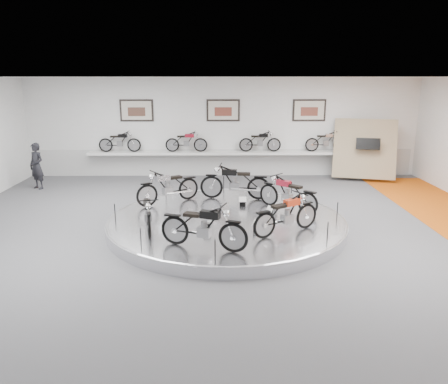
{
  "coord_description": "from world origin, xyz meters",
  "views": [
    {
      "loc": [
        -0.24,
        -10.96,
        3.99
      ],
      "look_at": [
        -0.06,
        0.6,
        0.95
      ],
      "focal_mm": 35.0,
      "sensor_mm": 36.0,
      "label": 1
    }
  ],
  "objects_px": {
    "bike_b": "(235,182)",
    "bike_f": "(286,214)",
    "bike_a": "(288,193)",
    "visitor": "(37,166)",
    "bike_c": "(168,187)",
    "bike_d": "(148,213)",
    "shelf": "(223,153)",
    "display_platform": "(226,223)",
    "bike_e": "(203,226)"
  },
  "relations": [
    {
      "from": "bike_e",
      "to": "visitor",
      "type": "xyz_separation_m",
      "value": [
        -6.31,
        6.69,
        0.03
      ]
    },
    {
      "from": "bike_c",
      "to": "bike_f",
      "type": "distance_m",
      "value": 4.15
    },
    {
      "from": "bike_c",
      "to": "visitor",
      "type": "relative_size",
      "value": 1.03
    },
    {
      "from": "bike_a",
      "to": "bike_f",
      "type": "xyz_separation_m",
      "value": [
        -0.34,
        -1.92,
        -0.01
      ]
    },
    {
      "from": "display_platform",
      "to": "shelf",
      "type": "distance_m",
      "value": 6.46
    },
    {
      "from": "display_platform",
      "to": "bike_c",
      "type": "bearing_deg",
      "value": 139.42
    },
    {
      "from": "shelf",
      "to": "bike_a",
      "type": "bearing_deg",
      "value": -72.75
    },
    {
      "from": "visitor",
      "to": "shelf",
      "type": "bearing_deg",
      "value": 44.97
    },
    {
      "from": "bike_a",
      "to": "bike_c",
      "type": "height_order",
      "value": "bike_c"
    },
    {
      "from": "bike_d",
      "to": "bike_a",
      "type": "bearing_deg",
      "value": 102.22
    },
    {
      "from": "display_platform",
      "to": "bike_b",
      "type": "bearing_deg",
      "value": 81.05
    },
    {
      "from": "bike_a",
      "to": "bike_d",
      "type": "relative_size",
      "value": 1.12
    },
    {
      "from": "bike_b",
      "to": "bike_f",
      "type": "bearing_deg",
      "value": 117.24
    },
    {
      "from": "display_platform",
      "to": "bike_c",
      "type": "distance_m",
      "value": 2.37
    },
    {
      "from": "shelf",
      "to": "bike_b",
      "type": "height_order",
      "value": "bike_b"
    },
    {
      "from": "bike_a",
      "to": "bike_b",
      "type": "distance_m",
      "value": 1.9
    },
    {
      "from": "bike_f",
      "to": "shelf",
      "type": "bearing_deg",
      "value": 68.8
    },
    {
      "from": "bike_d",
      "to": "visitor",
      "type": "relative_size",
      "value": 0.89
    },
    {
      "from": "bike_d",
      "to": "visitor",
      "type": "distance_m",
      "value": 7.32
    },
    {
      "from": "bike_c",
      "to": "bike_e",
      "type": "xyz_separation_m",
      "value": [
        1.17,
        -3.64,
        -0.0
      ]
    },
    {
      "from": "bike_d",
      "to": "bike_f",
      "type": "relative_size",
      "value": 0.9
    },
    {
      "from": "bike_a",
      "to": "bike_b",
      "type": "bearing_deg",
      "value": 3.97
    },
    {
      "from": "bike_e",
      "to": "visitor",
      "type": "height_order",
      "value": "visitor"
    },
    {
      "from": "bike_b",
      "to": "visitor",
      "type": "distance_m",
      "value": 7.63
    },
    {
      "from": "bike_a",
      "to": "visitor",
      "type": "bearing_deg",
      "value": 19.84
    },
    {
      "from": "bike_d",
      "to": "bike_e",
      "type": "height_order",
      "value": "bike_e"
    },
    {
      "from": "shelf",
      "to": "bike_b",
      "type": "relative_size",
      "value": 5.93
    },
    {
      "from": "display_platform",
      "to": "bike_d",
      "type": "height_order",
      "value": "bike_d"
    },
    {
      "from": "bike_c",
      "to": "bike_b",
      "type": "bearing_deg",
      "value": 158.47
    },
    {
      "from": "bike_c",
      "to": "bike_d",
      "type": "xyz_separation_m",
      "value": [
        -0.25,
        -2.4,
        -0.07
      ]
    },
    {
      "from": "display_platform",
      "to": "bike_f",
      "type": "bearing_deg",
      "value": -40.4
    },
    {
      "from": "display_platform",
      "to": "bike_f",
      "type": "xyz_separation_m",
      "value": [
        1.43,
        -1.22,
        0.64
      ]
    },
    {
      "from": "bike_e",
      "to": "bike_f",
      "type": "xyz_separation_m",
      "value": [
        1.98,
        0.95,
        -0.03
      ]
    },
    {
      "from": "shelf",
      "to": "bike_f",
      "type": "distance_m",
      "value": 7.75
    },
    {
      "from": "shelf",
      "to": "visitor",
      "type": "xyz_separation_m",
      "value": [
        -6.87,
        -1.87,
        -0.15
      ]
    },
    {
      "from": "display_platform",
      "to": "shelf",
      "type": "height_order",
      "value": "shelf"
    },
    {
      "from": "bike_c",
      "to": "visitor",
      "type": "distance_m",
      "value": 5.98
    },
    {
      "from": "display_platform",
      "to": "bike_a",
      "type": "bearing_deg",
      "value": 21.88
    },
    {
      "from": "shelf",
      "to": "bike_d",
      "type": "height_order",
      "value": "bike_d"
    },
    {
      "from": "bike_c",
      "to": "bike_f",
      "type": "bearing_deg",
      "value": 105.58
    },
    {
      "from": "bike_b",
      "to": "bike_d",
      "type": "relative_size",
      "value": 1.23
    },
    {
      "from": "shelf",
      "to": "bike_c",
      "type": "bearing_deg",
      "value": -109.34
    },
    {
      "from": "bike_a",
      "to": "bike_f",
      "type": "relative_size",
      "value": 1.01
    },
    {
      "from": "shelf",
      "to": "bike_c",
      "type": "distance_m",
      "value": 5.22
    },
    {
      "from": "shelf",
      "to": "bike_d",
      "type": "bearing_deg",
      "value": -105.09
    },
    {
      "from": "display_platform",
      "to": "shelf",
      "type": "xyz_separation_m",
      "value": [
        0.0,
        6.4,
        0.85
      ]
    },
    {
      "from": "bike_a",
      "to": "visitor",
      "type": "xyz_separation_m",
      "value": [
        -8.63,
        3.82,
        0.05
      ]
    },
    {
      "from": "display_platform",
      "to": "bike_b",
      "type": "relative_size",
      "value": 3.45
    },
    {
      "from": "shelf",
      "to": "bike_c",
      "type": "height_order",
      "value": "bike_c"
    },
    {
      "from": "bike_f",
      "to": "bike_e",
      "type": "bearing_deg",
      "value": 173.69
    }
  ]
}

